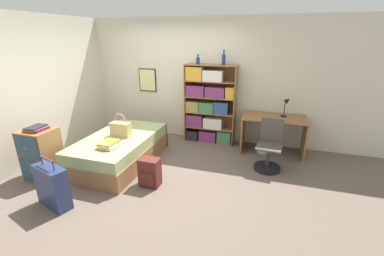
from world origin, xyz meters
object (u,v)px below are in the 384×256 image
object	(u,v)px
desk_lamp	(287,103)
book_stack_on_bed	(108,145)
dresser	(41,154)
bottle_green	(198,61)
handbag	(121,129)
waste_bin	(263,147)
magazine_pile_on_dresser	(36,128)
desk	(273,128)
suitcase	(52,187)
bottle_brown	(224,59)
desk_chair	(269,154)
bookcase	(208,107)
backpack	(150,172)
bed	(121,149)

from	to	relation	value
desk_lamp	book_stack_on_bed	bearing A→B (deg)	-146.28
dresser	bottle_green	xyz separation A→B (m)	(2.00, 2.23, 1.34)
handbag	waste_bin	world-z (taller)	handbag
magazine_pile_on_dresser	desk	xyz separation A→B (m)	(3.57, 2.12, -0.34)
suitcase	bottle_brown	bearing A→B (deg)	58.63
suitcase	dresser	bearing A→B (deg)	142.89
suitcase	dresser	xyz separation A→B (m)	(-0.78, 0.59, 0.11)
handbag	desk_chair	distance (m)	2.66
handbag	desk_chair	size ratio (longest dim) A/B	0.48
dresser	handbag	bearing A→B (deg)	42.36
book_stack_on_bed	magazine_pile_on_dresser	world-z (taller)	magazine_pile_on_dresser
magazine_pile_on_dresser	bookcase	bearing A→B (deg)	45.93
suitcase	desk_lamp	xyz separation A→B (m)	(3.00, 2.79, 0.71)
handbag	suitcase	size ratio (longest dim) A/B	0.58
handbag	suitcase	distance (m)	1.51
desk_chair	waste_bin	distance (m)	0.68
book_stack_on_bed	bookcase	xyz separation A→B (m)	(1.19, 1.91, 0.24)
backpack	desk_lamp	bearing A→B (deg)	44.26
backpack	magazine_pile_on_dresser	bearing A→B (deg)	-171.14
bottle_brown	desk_chair	xyz separation A→B (m)	(1.02, -0.86, -1.50)
bottle_brown	desk_chair	world-z (taller)	bottle_brown
bed	desk_chair	distance (m)	2.67
bottle_brown	waste_bin	distance (m)	1.91
bottle_green	desk_chair	bearing A→B (deg)	-28.43
bottle_brown	bottle_green	bearing A→B (deg)	-177.22
bottle_green	bottle_brown	distance (m)	0.52
magazine_pile_on_dresser	bottle_green	xyz separation A→B (m)	(1.99, 2.24, 0.90)
backpack	bottle_green	bearing A→B (deg)	84.20
book_stack_on_bed	bottle_brown	xyz separation A→B (m)	(1.49, 1.89, 1.23)
suitcase	bottle_green	size ratio (longest dim) A/B	3.77
waste_bin	desk_chair	bearing A→B (deg)	-80.50
waste_bin	suitcase	bearing A→B (deg)	-135.05
desk	handbag	bearing A→B (deg)	-154.58
bottle_brown	waste_bin	xyz separation A→B (m)	(0.91, -0.20, -1.66)
bed	bottle_green	xyz separation A→B (m)	(1.07, 1.39, 1.50)
desk_lamp	handbag	bearing A→B (deg)	-154.71
bottle_green	waste_bin	size ratio (longest dim) A/B	0.77
desk	backpack	xyz separation A→B (m)	(-1.79, -1.84, -0.29)
suitcase	backpack	size ratio (longest dim) A/B	1.61
desk	desk_lamp	xyz separation A→B (m)	(0.19, 0.08, 0.49)
magazine_pile_on_dresser	bed	bearing A→B (deg)	42.82
bookcase	backpack	bearing A→B (deg)	-101.81
handbag	bottle_brown	xyz separation A→B (m)	(1.56, 1.39, 1.14)
dresser	waste_bin	distance (m)	4.01
suitcase	desk_chair	xyz separation A→B (m)	(2.76, 1.99, -0.02)
bed	book_stack_on_bed	size ratio (longest dim) A/B	5.15
desk_chair	backpack	xyz separation A→B (m)	(-1.74, -1.12, -0.06)
dresser	desk_lamp	distance (m)	4.41
magazine_pile_on_dresser	desk	distance (m)	4.17
dresser	bed	bearing A→B (deg)	42.42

